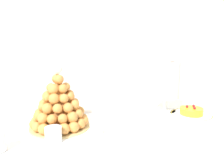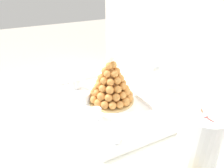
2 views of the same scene
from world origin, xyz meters
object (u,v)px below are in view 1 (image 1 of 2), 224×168
(serving_tray, at_px, (70,130))
(macaron_goblet, at_px, (166,81))
(dessert_cup_mid_left, at_px, (53,135))
(dessert_cup_centre, at_px, (96,129))
(croquembouche, at_px, (59,105))
(fruit_tart_plate, at_px, (191,113))
(dessert_cup_mid_right, at_px, (136,122))
(wine_glass, at_px, (45,87))

(serving_tray, xyz_separation_m, macaron_goblet, (0.53, 0.07, 0.16))
(dessert_cup_mid_left, height_order, dessert_cup_centre, dessert_cup_mid_left)
(croquembouche, xyz_separation_m, fruit_tart_plate, (0.64, -0.07, -0.09))
(serving_tray, xyz_separation_m, dessert_cup_mid_right, (0.26, -0.09, 0.03))
(macaron_goblet, bearing_deg, dessert_cup_mid_left, -164.49)
(dessert_cup_centre, bearing_deg, dessert_cup_mid_right, 1.55)
(serving_tray, height_order, fruit_tart_plate, fruit_tart_plate)
(macaron_goblet, bearing_deg, serving_tray, -172.45)
(croquembouche, height_order, macaron_goblet, croquembouche)
(serving_tray, bearing_deg, wine_glass, 99.34)
(dessert_cup_mid_right, xyz_separation_m, fruit_tart_plate, (0.35, 0.06, -0.02))
(dessert_cup_mid_left, bearing_deg, croquembouche, 72.03)
(serving_tray, height_order, macaron_goblet, macaron_goblet)
(croquembouche, bearing_deg, dessert_cup_mid_right, -24.27)
(dessert_cup_mid_right, bearing_deg, fruit_tart_plate, 9.11)
(dessert_cup_mid_left, distance_m, fruit_tart_plate, 0.69)
(dessert_cup_centre, distance_m, macaron_goblet, 0.49)
(croquembouche, relative_size, macaron_goblet, 0.97)
(dessert_cup_centre, distance_m, fruit_tart_plate, 0.53)
(croquembouche, bearing_deg, serving_tray, -48.17)
(croquembouche, distance_m, wine_glass, 0.31)
(wine_glass, bearing_deg, macaron_goblet, -25.53)
(serving_tray, relative_size, dessert_cup_centre, 12.69)
(croquembouche, height_order, dessert_cup_mid_left, croquembouche)
(dessert_cup_centre, xyz_separation_m, dessert_cup_mid_right, (0.18, 0.00, 0.00))
(dessert_cup_mid_right, bearing_deg, macaron_goblet, 31.35)
(macaron_goblet, relative_size, wine_glass, 1.58)
(dessert_cup_centre, height_order, fruit_tart_plate, dessert_cup_centre)
(fruit_tart_plate, bearing_deg, dessert_cup_mid_left, -175.01)
(croquembouche, xyz_separation_m, dessert_cup_mid_right, (0.29, -0.13, -0.07))
(dessert_cup_mid_left, height_order, dessert_cup_mid_right, dessert_cup_mid_right)
(serving_tray, bearing_deg, croquembouche, 131.83)
(dessert_cup_centre, relative_size, fruit_tart_plate, 0.26)
(dessert_cup_mid_left, height_order, wine_glass, wine_glass)
(fruit_tart_plate, bearing_deg, croquembouche, 173.34)
(dessert_cup_mid_right, bearing_deg, dessert_cup_centre, -178.45)
(fruit_tart_plate, xyz_separation_m, wine_glass, (-0.66, 0.39, 0.11))
(croquembouche, bearing_deg, wine_glass, 94.43)
(macaron_goblet, xyz_separation_m, fruit_tart_plate, (0.08, -0.11, -0.15))
(serving_tray, distance_m, dessert_cup_mid_right, 0.28)
(croquembouche, bearing_deg, dessert_cup_centre, -49.91)
(macaron_goblet, distance_m, fruit_tart_plate, 0.20)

